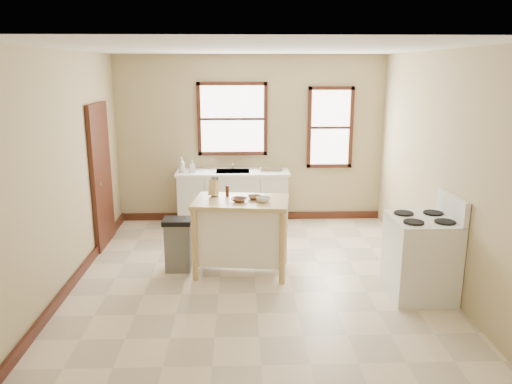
% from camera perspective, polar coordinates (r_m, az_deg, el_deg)
% --- Properties ---
extents(floor, '(5.00, 5.00, 0.00)m').
position_cam_1_polar(floor, '(6.45, -0.14, -9.63)').
color(floor, '#C1B299').
rests_on(floor, ground).
extents(ceiling, '(5.00, 5.00, 0.00)m').
position_cam_1_polar(ceiling, '(5.91, -0.16, 16.09)').
color(ceiling, white).
rests_on(ceiling, ground).
extents(wall_back, '(4.50, 0.04, 2.80)m').
position_cam_1_polar(wall_back, '(8.49, -0.65, 6.01)').
color(wall_back, tan).
rests_on(wall_back, ground).
extents(wall_left, '(0.04, 5.00, 2.80)m').
position_cam_1_polar(wall_left, '(6.37, -20.85, 2.36)').
color(wall_left, tan).
rests_on(wall_left, ground).
extents(wall_right, '(0.04, 5.00, 2.80)m').
position_cam_1_polar(wall_right, '(6.49, 20.15, 2.62)').
color(wall_right, tan).
rests_on(wall_right, ground).
extents(window_main, '(1.17, 0.06, 1.22)m').
position_cam_1_polar(window_main, '(8.42, -2.72, 8.33)').
color(window_main, '#371C0F').
rests_on(window_main, wall_back).
extents(window_side, '(0.77, 0.06, 1.37)m').
position_cam_1_polar(window_side, '(8.57, 8.48, 7.29)').
color(window_side, '#371C0F').
rests_on(window_side, wall_back).
extents(door_left, '(0.06, 0.90, 2.10)m').
position_cam_1_polar(door_left, '(7.64, -17.26, 1.80)').
color(door_left, '#371C0F').
rests_on(door_left, ground).
extents(baseboard_back, '(4.50, 0.04, 0.12)m').
position_cam_1_polar(baseboard_back, '(8.75, -0.62, -2.74)').
color(baseboard_back, '#371C0F').
rests_on(baseboard_back, ground).
extents(baseboard_left, '(0.04, 5.00, 0.12)m').
position_cam_1_polar(baseboard_left, '(6.74, -19.61, -8.85)').
color(baseboard_left, '#371C0F').
rests_on(baseboard_left, ground).
extents(sink_counter, '(1.86, 0.62, 0.92)m').
position_cam_1_polar(sink_counter, '(8.38, -2.64, -0.67)').
color(sink_counter, silver).
rests_on(sink_counter, ground).
extents(faucet, '(0.03, 0.03, 0.22)m').
position_cam_1_polar(faucet, '(8.43, -2.67, 3.39)').
color(faucet, silver).
rests_on(faucet, sink_counter).
extents(soap_bottle_a, '(0.10, 0.11, 0.25)m').
position_cam_1_polar(soap_bottle_a, '(8.22, -8.48, 3.09)').
color(soap_bottle_a, '#B2B2B2').
rests_on(soap_bottle_a, sink_counter).
extents(soap_bottle_b, '(0.11, 0.11, 0.20)m').
position_cam_1_polar(soap_bottle_b, '(8.21, -7.31, 2.91)').
color(soap_bottle_b, '#B2B2B2').
rests_on(soap_bottle_b, sink_counter).
extents(dish_rack, '(0.43, 0.38, 0.09)m').
position_cam_1_polar(dish_rack, '(8.26, 1.71, 2.72)').
color(dish_rack, silver).
rests_on(dish_rack, sink_counter).
extents(kitchen_island, '(1.27, 0.89, 0.97)m').
position_cam_1_polar(kitchen_island, '(6.43, -1.68, -5.07)').
color(kitchen_island, '#DDC382').
rests_on(kitchen_island, ground).
extents(knife_block, '(0.13, 0.13, 0.20)m').
position_cam_1_polar(knife_block, '(6.47, -4.82, 0.38)').
color(knife_block, tan).
rests_on(knife_block, kitchen_island).
extents(pepper_grinder, '(0.06, 0.06, 0.15)m').
position_cam_1_polar(pepper_grinder, '(6.44, -3.31, 0.13)').
color(pepper_grinder, '#402311').
rests_on(pepper_grinder, kitchen_island).
extents(bowl_a, '(0.26, 0.26, 0.05)m').
position_cam_1_polar(bowl_a, '(6.20, -1.94, -0.89)').
color(bowl_a, brown).
rests_on(bowl_a, kitchen_island).
extents(bowl_b, '(0.23, 0.23, 0.04)m').
position_cam_1_polar(bowl_b, '(6.32, -0.18, -0.61)').
color(bowl_b, brown).
rests_on(bowl_b, kitchen_island).
extents(bowl_c, '(0.21, 0.21, 0.06)m').
position_cam_1_polar(bowl_c, '(6.19, 0.83, -0.88)').
color(bowl_c, silver).
rests_on(bowl_c, kitchen_island).
extents(trash_bin, '(0.36, 0.31, 0.70)m').
position_cam_1_polar(trash_bin, '(6.60, -8.91, -5.96)').
color(trash_bin, slate).
rests_on(trash_bin, ground).
extents(gas_stove, '(0.75, 0.76, 1.21)m').
position_cam_1_polar(gas_stove, '(6.05, 18.36, -5.87)').
color(gas_stove, white).
rests_on(gas_stove, ground).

